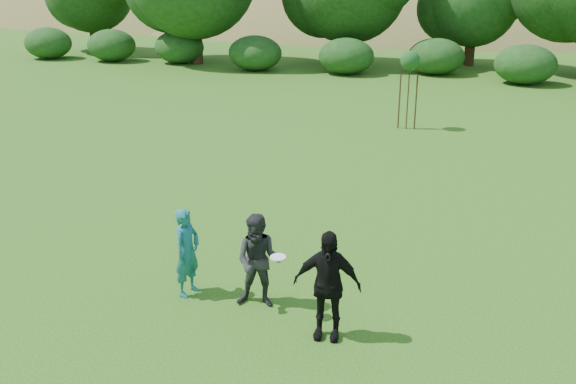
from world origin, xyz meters
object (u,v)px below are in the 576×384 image
Objects in this scene: player_teal at (187,252)px; sapling at (410,63)px; player_grey at (259,261)px; player_black at (327,285)px.

sapling is (2.32, 13.89, 1.59)m from player_teal.
player_grey reaches higher than player_teal.
player_black is 14.66m from sapling.
player_grey is at bearing -93.84° from sapling.
player_teal is 2.84m from player_black.
sapling reaches higher than player_black.
player_black reaches higher than player_teal.
player_black is (1.37, -0.64, 0.07)m from player_grey.
player_teal is 0.97× the size of player_grey.
player_grey is 0.93× the size of player_black.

